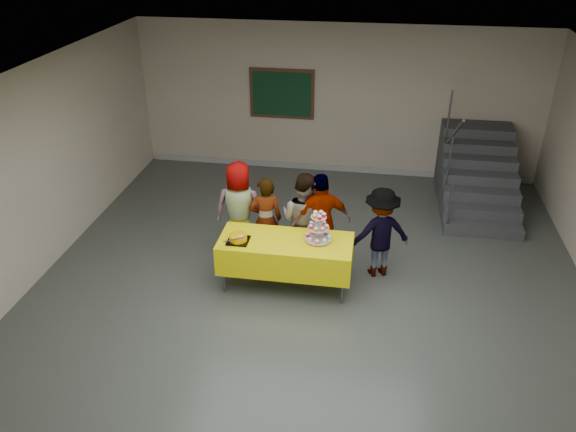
{
  "coord_description": "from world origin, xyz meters",
  "views": [
    {
      "loc": [
        0.76,
        -5.85,
        4.85
      ],
      "look_at": [
        -0.34,
        0.97,
        1.05
      ],
      "focal_mm": 35.0,
      "sensor_mm": 36.0,
      "label": 1
    }
  ],
  "objects_px": {
    "bear_cake": "(238,237)",
    "schoolchild_e": "(380,233)",
    "schoolchild_d": "(321,222)",
    "schoolchild_c": "(304,220)",
    "bake_table": "(286,253)",
    "noticeboard": "(282,94)",
    "cupcake_stand": "(318,229)",
    "staircase": "(476,175)",
    "schoolchild_a": "(239,210)",
    "schoolchild_b": "(266,220)"
  },
  "relations": [
    {
      "from": "schoolchild_b",
      "to": "staircase",
      "type": "bearing_deg",
      "value": -159.46
    },
    {
      "from": "schoolchild_a",
      "to": "schoolchild_c",
      "type": "relative_size",
      "value": 1.02
    },
    {
      "from": "bake_table",
      "to": "bear_cake",
      "type": "distance_m",
      "value": 0.72
    },
    {
      "from": "cupcake_stand",
      "to": "bear_cake",
      "type": "xyz_separation_m",
      "value": [
        -1.1,
        -0.2,
        -0.12
      ]
    },
    {
      "from": "staircase",
      "to": "bear_cake",
      "type": "bearing_deg",
      "value": -136.64
    },
    {
      "from": "schoolchild_b",
      "to": "noticeboard",
      "type": "relative_size",
      "value": 1.07
    },
    {
      "from": "schoolchild_b",
      "to": "schoolchild_c",
      "type": "xyz_separation_m",
      "value": [
        0.58,
        -0.03,
        0.07
      ]
    },
    {
      "from": "noticeboard",
      "to": "schoolchild_e",
      "type": "bearing_deg",
      "value": -60.32
    },
    {
      "from": "schoolchild_a",
      "to": "schoolchild_d",
      "type": "distance_m",
      "value": 1.3
    },
    {
      "from": "schoolchild_d",
      "to": "noticeboard",
      "type": "bearing_deg",
      "value": -93.62
    },
    {
      "from": "schoolchild_d",
      "to": "staircase",
      "type": "xyz_separation_m",
      "value": [
        2.6,
        2.78,
        -0.29
      ]
    },
    {
      "from": "cupcake_stand",
      "to": "schoolchild_b",
      "type": "bearing_deg",
      "value": 145.68
    },
    {
      "from": "bear_cake",
      "to": "schoolchild_c",
      "type": "distance_m",
      "value": 1.12
    },
    {
      "from": "schoolchild_e",
      "to": "noticeboard",
      "type": "distance_m",
      "value": 4.3
    },
    {
      "from": "bear_cake",
      "to": "schoolchild_d",
      "type": "relative_size",
      "value": 0.23
    },
    {
      "from": "cupcake_stand",
      "to": "schoolchild_d",
      "type": "distance_m",
      "value": 0.53
    },
    {
      "from": "schoolchild_c",
      "to": "staircase",
      "type": "distance_m",
      "value": 3.97
    },
    {
      "from": "schoolchild_b",
      "to": "staircase",
      "type": "xyz_separation_m",
      "value": [
        3.46,
        2.69,
        -0.21
      ]
    },
    {
      "from": "schoolchild_d",
      "to": "schoolchild_e",
      "type": "height_order",
      "value": "schoolchild_d"
    },
    {
      "from": "schoolchild_d",
      "to": "schoolchild_c",
      "type": "bearing_deg",
      "value": -34.35
    },
    {
      "from": "schoolchild_b",
      "to": "schoolchild_e",
      "type": "distance_m",
      "value": 1.73
    },
    {
      "from": "schoolchild_c",
      "to": "schoolchild_e",
      "type": "height_order",
      "value": "schoolchild_c"
    },
    {
      "from": "schoolchild_b",
      "to": "staircase",
      "type": "relative_size",
      "value": 0.58
    },
    {
      "from": "schoolchild_a",
      "to": "staircase",
      "type": "distance_m",
      "value": 4.68
    },
    {
      "from": "bake_table",
      "to": "schoolchild_d",
      "type": "distance_m",
      "value": 0.76
    },
    {
      "from": "schoolchild_a",
      "to": "staircase",
      "type": "height_order",
      "value": "staircase"
    },
    {
      "from": "staircase",
      "to": "noticeboard",
      "type": "xyz_separation_m",
      "value": [
        -3.81,
        0.84,
        1.11
      ]
    },
    {
      "from": "cupcake_stand",
      "to": "staircase",
      "type": "relative_size",
      "value": 0.19
    },
    {
      "from": "bake_table",
      "to": "noticeboard",
      "type": "distance_m",
      "value": 4.39
    },
    {
      "from": "noticeboard",
      "to": "cupcake_stand",
      "type": "bearing_deg",
      "value": -73.52
    },
    {
      "from": "schoolchild_a",
      "to": "schoolchild_d",
      "type": "height_order",
      "value": "schoolchild_a"
    },
    {
      "from": "schoolchild_c",
      "to": "staircase",
      "type": "relative_size",
      "value": 0.63
    },
    {
      "from": "bake_table",
      "to": "schoolchild_c",
      "type": "distance_m",
      "value": 0.69
    },
    {
      "from": "schoolchild_b",
      "to": "bear_cake",
      "type": "bearing_deg",
      "value": 56.32
    },
    {
      "from": "bake_table",
      "to": "bear_cake",
      "type": "bearing_deg",
      "value": -168.94
    },
    {
      "from": "bake_table",
      "to": "staircase",
      "type": "bearing_deg",
      "value": 47.84
    },
    {
      "from": "bear_cake",
      "to": "schoolchild_a",
      "type": "relative_size",
      "value": 0.23
    },
    {
      "from": "schoolchild_c",
      "to": "noticeboard",
      "type": "xyz_separation_m",
      "value": [
        -0.94,
        3.56,
        0.84
      ]
    },
    {
      "from": "schoolchild_d",
      "to": "schoolchild_e",
      "type": "xyz_separation_m",
      "value": [
        0.87,
        -0.03,
        -0.07
      ]
    },
    {
      "from": "schoolchild_a",
      "to": "bake_table",
      "type": "bearing_deg",
      "value": 134.71
    },
    {
      "from": "bear_cake",
      "to": "schoolchild_e",
      "type": "xyz_separation_m",
      "value": [
        1.96,
        0.67,
        -0.13
      ]
    },
    {
      "from": "schoolchild_c",
      "to": "schoolchild_e",
      "type": "relative_size",
      "value": 1.08
    },
    {
      "from": "staircase",
      "to": "schoolchild_d",
      "type": "bearing_deg",
      "value": -133.13
    },
    {
      "from": "bear_cake",
      "to": "noticeboard",
      "type": "height_order",
      "value": "noticeboard"
    },
    {
      "from": "schoolchild_d",
      "to": "schoolchild_a",
      "type": "bearing_deg",
      "value": -30.61
    },
    {
      "from": "bear_cake",
      "to": "schoolchild_b",
      "type": "height_order",
      "value": "schoolchild_b"
    },
    {
      "from": "cupcake_stand",
      "to": "schoolchild_d",
      "type": "height_order",
      "value": "schoolchild_d"
    },
    {
      "from": "schoolchild_e",
      "to": "bear_cake",
      "type": "bearing_deg",
      "value": -0.59
    },
    {
      "from": "schoolchild_e",
      "to": "schoolchild_b",
      "type": "bearing_deg",
      "value": -23.51
    },
    {
      "from": "schoolchild_e",
      "to": "noticeboard",
      "type": "xyz_separation_m",
      "value": [
        -2.08,
        3.65,
        0.9
      ]
    }
  ]
}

